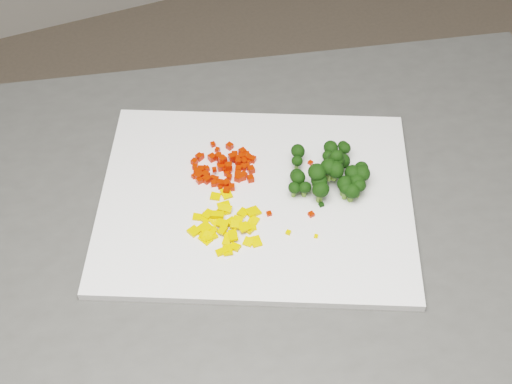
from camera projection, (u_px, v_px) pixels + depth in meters
name	position (u px, v px, depth m)	size (l,w,h in m)	color
counter_block	(264.00, 371.00, 1.29)	(0.95, 0.67, 0.90)	#454543
cutting_board	(256.00, 199.00, 0.96)	(0.42, 0.33, 0.01)	white
carrot_pile	(224.00, 161.00, 0.98)	(0.09, 0.09, 0.03)	red
pepper_pile	(230.00, 220.00, 0.92)	(0.11, 0.11, 0.01)	#FFB40D
broccoli_pile	(329.00, 168.00, 0.96)	(0.11, 0.11, 0.05)	black
carrot_cube_0	(228.00, 190.00, 0.96)	(0.01, 0.01, 0.01)	red
carrot_cube_1	(206.00, 175.00, 0.98)	(0.01, 0.01, 0.01)	red
carrot_cube_2	(194.00, 176.00, 0.98)	(0.01, 0.01, 0.01)	red
carrot_cube_3	(228.00, 189.00, 0.96)	(0.01, 0.01, 0.01)	red
carrot_cube_4	(225.00, 184.00, 0.97)	(0.01, 0.01, 0.01)	red
carrot_cube_5	(226.00, 184.00, 0.97)	(0.01, 0.01, 0.01)	red
carrot_cube_6	(213.00, 178.00, 0.98)	(0.01, 0.01, 0.01)	red
carrot_cube_7	(244.00, 175.00, 0.98)	(0.01, 0.01, 0.01)	red
carrot_cube_8	(199.00, 157.00, 1.00)	(0.01, 0.01, 0.01)	red
carrot_cube_9	(240.00, 166.00, 0.99)	(0.01, 0.01, 0.01)	red
carrot_cube_10	(215.00, 183.00, 0.97)	(0.01, 0.01, 0.01)	red
carrot_cube_11	(221.00, 167.00, 0.99)	(0.01, 0.01, 0.01)	red
carrot_cube_12	(242.00, 152.00, 1.01)	(0.01, 0.01, 0.01)	red
carrot_cube_13	(229.00, 166.00, 0.98)	(0.01, 0.01, 0.01)	red
carrot_cube_14	(248.00, 157.00, 1.00)	(0.01, 0.01, 0.01)	red
carrot_cube_15	(217.00, 150.00, 1.01)	(0.01, 0.01, 0.01)	red
carrot_cube_16	(220.00, 161.00, 1.00)	(0.01, 0.01, 0.01)	red
carrot_cube_17	(219.00, 156.00, 0.99)	(0.01, 0.01, 0.01)	red
carrot_cube_18	(247.00, 166.00, 0.99)	(0.01, 0.01, 0.01)	red
carrot_cube_19	(238.00, 169.00, 0.99)	(0.01, 0.01, 0.01)	red
carrot_cube_20	(229.00, 177.00, 0.98)	(0.01, 0.01, 0.01)	red
carrot_cube_21	(225.00, 170.00, 0.99)	(0.01, 0.01, 0.01)	red
carrot_cube_22	(247.00, 155.00, 1.00)	(0.01, 0.01, 0.01)	red
carrot_cube_23	(205.00, 168.00, 0.99)	(0.01, 0.01, 0.01)	red
carrot_cube_24	(201.00, 170.00, 0.99)	(0.01, 0.01, 0.01)	red
carrot_cube_25	(207.00, 180.00, 0.97)	(0.01, 0.01, 0.01)	red
carrot_cube_26	(212.00, 158.00, 1.00)	(0.01, 0.01, 0.01)	red
carrot_cube_27	(229.00, 171.00, 0.98)	(0.01, 0.01, 0.01)	red
carrot_cube_28	(202.00, 156.00, 1.00)	(0.01, 0.01, 0.01)	red
carrot_cube_29	(238.00, 174.00, 0.98)	(0.01, 0.01, 0.01)	red
carrot_cube_30	(227.00, 191.00, 0.96)	(0.01, 0.01, 0.01)	red
carrot_cube_31	(198.00, 173.00, 0.98)	(0.01, 0.01, 0.01)	red
carrot_cube_32	(244.00, 167.00, 0.99)	(0.01, 0.01, 0.01)	red
carrot_cube_33	(238.00, 162.00, 0.99)	(0.01, 0.01, 0.01)	red
carrot_cube_34	(195.00, 167.00, 0.99)	(0.01, 0.01, 0.01)	red
carrot_cube_35	(235.00, 160.00, 1.00)	(0.01, 0.01, 0.01)	red
carrot_cube_36	(199.00, 176.00, 0.98)	(0.01, 0.01, 0.01)	red
carrot_cube_37	(222.00, 161.00, 0.99)	(0.01, 0.01, 0.01)	red
carrot_cube_38	(223.00, 160.00, 0.99)	(0.01, 0.01, 0.01)	red
carrot_cube_39	(232.00, 157.00, 0.99)	(0.01, 0.01, 0.01)	red
carrot_cube_40	(199.00, 181.00, 0.97)	(0.01, 0.01, 0.01)	red
carrot_cube_41	(248.00, 162.00, 1.00)	(0.01, 0.01, 0.01)	red
carrot_cube_42	(229.00, 165.00, 0.99)	(0.01, 0.01, 0.01)	red
carrot_cube_43	(213.00, 144.00, 1.02)	(0.01, 0.01, 0.01)	red
carrot_cube_44	(251.00, 179.00, 0.97)	(0.01, 0.01, 0.01)	red
carrot_cube_45	(216.00, 179.00, 0.98)	(0.01, 0.01, 0.01)	red
carrot_cube_46	(207.00, 169.00, 0.99)	(0.01, 0.01, 0.01)	red
carrot_cube_47	(245.00, 159.00, 1.00)	(0.01, 0.01, 0.01)	red
carrot_cube_48	(199.00, 174.00, 0.98)	(0.01, 0.01, 0.01)	red
carrot_cube_49	(237.00, 159.00, 1.00)	(0.01, 0.01, 0.01)	red
carrot_cube_50	(232.00, 187.00, 0.96)	(0.01, 0.01, 0.01)	red
carrot_cube_51	(197.00, 172.00, 0.98)	(0.01, 0.01, 0.01)	red
carrot_cube_52	(244.00, 162.00, 1.00)	(0.01, 0.01, 0.01)	red
carrot_cube_53	(217.00, 157.00, 1.00)	(0.01, 0.01, 0.01)	red
carrot_cube_54	(241.00, 157.00, 1.00)	(0.01, 0.01, 0.01)	red
carrot_cube_55	(220.00, 160.00, 1.00)	(0.01, 0.01, 0.01)	red
carrot_cube_56	(242.00, 177.00, 0.98)	(0.01, 0.01, 0.01)	red
carrot_cube_57	(214.00, 170.00, 0.98)	(0.01, 0.01, 0.01)	red
carrot_cube_58	(230.00, 146.00, 1.01)	(0.01, 0.01, 0.01)	red
carrot_cube_59	(227.00, 174.00, 0.98)	(0.01, 0.01, 0.01)	red
carrot_cube_60	(213.00, 184.00, 0.97)	(0.01, 0.01, 0.01)	red
carrot_cube_61	(244.00, 161.00, 1.00)	(0.01, 0.01, 0.01)	red
carrot_cube_62	(208.00, 179.00, 0.97)	(0.01, 0.01, 0.01)	red
carrot_cube_63	(253.00, 159.00, 1.00)	(0.01, 0.01, 0.01)	red
carrot_cube_64	(235.00, 157.00, 1.00)	(0.01, 0.01, 0.01)	red
carrot_cube_65	(235.00, 159.00, 1.00)	(0.01, 0.01, 0.01)	red
carrot_cube_66	(238.00, 178.00, 0.98)	(0.01, 0.01, 0.01)	red
carrot_cube_67	(223.00, 166.00, 0.99)	(0.01, 0.01, 0.01)	red
carrot_cube_68	(194.00, 162.00, 1.00)	(0.01, 0.01, 0.01)	red
carrot_cube_69	(251.00, 170.00, 0.99)	(0.01, 0.01, 0.01)	red
carrot_cube_70	(235.00, 155.00, 1.00)	(0.01, 0.01, 0.01)	red
carrot_cube_71	(220.00, 183.00, 0.97)	(0.01, 0.01, 0.01)	red
carrot_cube_72	(202.00, 169.00, 0.99)	(0.01, 0.01, 0.01)	red
pepper_chunk_0	(248.00, 242.00, 0.91)	(0.01, 0.01, 0.00)	#FFB40D
pepper_chunk_1	(238.00, 221.00, 0.93)	(0.01, 0.01, 0.00)	#FFB40D
pepper_chunk_2	(205.00, 228.00, 0.92)	(0.02, 0.02, 0.00)	#FFB40D
pepper_chunk_3	(232.00, 222.00, 0.93)	(0.01, 0.01, 0.00)	#FFB40D
pepper_chunk_4	(222.00, 251.00, 0.90)	(0.02, 0.01, 0.00)	#FFB40D
pepper_chunk_5	(217.00, 214.00, 0.93)	(0.02, 0.01, 0.00)	#FFB40D
pepper_chunk_6	(223.00, 212.00, 0.94)	(0.02, 0.01, 0.00)	#FFB40D
pepper_chunk_7	(244.00, 227.00, 0.92)	(0.01, 0.01, 0.00)	#FFB40D
pepper_chunk_8	(198.00, 217.00, 0.93)	(0.01, 0.01, 0.00)	#FFB40D
pepper_chunk_9	(235.00, 224.00, 0.92)	(0.01, 0.01, 0.00)	#FFB40D
pepper_chunk_10	(206.00, 218.00, 0.93)	(0.02, 0.01, 0.00)	#FFB40D
pepper_chunk_11	(210.00, 236.00, 0.91)	(0.02, 0.02, 0.00)	#FFB40D
pepper_chunk_12	(224.00, 206.00, 0.95)	(0.02, 0.01, 0.00)	#FFB40D
pepper_chunk_13	(233.00, 235.00, 0.91)	(0.02, 0.01, 0.00)	#FFB40D
pepper_chunk_14	(251.00, 226.00, 0.92)	(0.01, 0.01, 0.00)	#FFB40D
pepper_chunk_15	(208.00, 214.00, 0.94)	(0.01, 0.02, 0.00)	#FFB40D
pepper_chunk_16	(207.00, 235.00, 0.92)	(0.02, 0.01, 0.00)	#FFB40D
pepper_chunk_17	(235.00, 247.00, 0.90)	(0.01, 0.01, 0.00)	#FFB40D
pepper_chunk_18	(215.00, 196.00, 0.96)	(0.01, 0.01, 0.00)	#FFB40D
pepper_chunk_19	(248.00, 229.00, 0.92)	(0.02, 0.01, 0.00)	#FFB40D
pepper_chunk_20	(223.00, 223.00, 0.92)	(0.02, 0.01, 0.00)	#FFB40D
pepper_chunk_21	(232.00, 222.00, 0.92)	(0.01, 0.01, 0.00)	#FFB40D
pepper_chunk_22	(222.00, 230.00, 0.92)	(0.01, 0.01, 0.00)	#FFB40D
pepper_chunk_23	(225.00, 208.00, 0.94)	(0.02, 0.01, 0.00)	#FFB40D
pepper_chunk_24	(207.00, 237.00, 0.91)	(0.02, 0.01, 0.00)	#FFB40D
pepper_chunk_25	(205.00, 239.00, 0.91)	(0.02, 0.01, 0.00)	#FFB40D
pepper_chunk_26	(216.00, 221.00, 0.93)	(0.01, 0.01, 0.00)	#FFB40D
pepper_chunk_27	(210.00, 232.00, 0.92)	(0.01, 0.02, 0.00)	#FFB40D
pepper_chunk_28	(228.00, 250.00, 0.90)	(0.02, 0.01, 0.00)	#FFB40D
pepper_chunk_29	(194.00, 231.00, 0.92)	(0.01, 0.01, 0.00)	#FFB40D
pepper_chunk_30	(227.00, 239.00, 0.91)	(0.02, 0.01, 0.00)	#FFB40D
pepper_chunk_31	(243.00, 213.00, 0.94)	(0.01, 0.01, 0.00)	#FFB40D
pepper_chunk_32	(256.00, 241.00, 0.91)	(0.01, 0.02, 0.00)	#FFB40D
pepper_chunk_33	(254.00, 220.00, 0.93)	(0.01, 0.01, 0.00)	#FFB40D
pepper_chunk_34	(253.00, 212.00, 0.94)	(0.02, 0.02, 0.00)	#FFB40D
pepper_chunk_35	(226.00, 194.00, 0.96)	(0.02, 0.01, 0.00)	#FFB40D
broccoli_floret_0	(330.00, 151.00, 0.99)	(0.03, 0.03, 0.03)	black
broccoli_floret_1	(341.00, 164.00, 0.98)	(0.03, 0.03, 0.03)	black
broccoli_floret_2	(345.00, 191.00, 0.95)	(0.03, 0.03, 0.03)	black
broccoli_floret_3	(316.00, 176.00, 0.95)	(0.03, 0.03, 0.04)	black
broccoli_floret_4	(356.00, 184.00, 0.95)	(0.03, 0.03, 0.03)	black
broccoli_floret_5	(320.00, 193.00, 0.94)	(0.03, 0.03, 0.03)	black
broccoli_floret_6	(335.00, 161.00, 0.96)	(0.03, 0.03, 0.03)	black
broccoli_floret_7	(297.00, 154.00, 0.99)	(0.03, 0.03, 0.03)	black
broccoli_floret_8	(330.00, 173.00, 0.95)	(0.02, 0.02, 0.03)	black
broccoli_floret_9	(327.00, 159.00, 0.99)	(0.02, 0.02, 0.02)	black
broccoli_floret_10	(297.00, 181.00, 0.96)	(0.03, 0.03, 0.03)	black
broccoli_floret_11	(344.00, 152.00, 0.99)	(0.02, 0.02, 0.03)	black
broccoli_floret_12	(358.00, 189.00, 0.95)	(0.02, 0.02, 0.03)	black
broccoli_floret_13	(294.00, 190.00, 0.95)	(0.02, 0.02, 0.02)	black
broccoli_floret_14	(352.00, 176.00, 0.96)	(0.03, 0.03, 0.03)	black
broccoli_floret_15	(297.00, 164.00, 0.98)	(0.02, 0.02, 0.02)	black
broccoli_floret_16	(353.00, 191.00, 0.95)	(0.02, 0.02, 0.02)	black
broccoli_floret_17	(332.00, 168.00, 0.98)	(0.02, 0.02, 0.03)	black
broccoli_floret_18	(318.00, 185.00, 0.95)	(0.03, 0.03, 0.03)	black
broccoli_floret_19	(360.00, 172.00, 0.97)	(0.03, 0.03, 0.03)	black
broccoli_floret_20	(328.00, 170.00, 0.95)	(0.03, 0.03, 0.03)	black
broccoli_floret_21	(335.00, 163.00, 0.96)	(0.03, 0.03, 0.03)	black
broccoli_floret_22	(342.00, 148.00, 1.00)	(0.02, 0.02, 0.02)	black
broccoli_floret_23	(344.00, 187.00, 0.95)	(0.03, 0.03, 0.03)	black
broccoli_floret_24	(335.00, 172.00, 0.95)	(0.03, 0.03, 0.03)	black
broccoli_floret_25	(296.00, 178.00, 0.97)	(0.02, 0.02, 0.02)	black
broccoli_floret_26	(304.00, 190.00, 0.95)	(0.02, 0.02, 0.02)	black
broccoli_floret_27	(351.00, 194.00, 0.94)	(0.03, 0.03, 0.03)	black
broccoli_floret_28	(361.00, 177.00, 0.96)	(0.03, 0.03, 0.03)	black
stray_bit_0	(310.00, 163.00, 1.00)	(0.01, 0.01, 0.00)	red
stray_bit_1	(288.00, 232.00, 0.92)	(0.01, 0.01, 0.00)	#FFB40D
stray_bit_2	(245.00, 226.00, 0.92)	(0.01, 0.01, 0.01)	black
stray_bit_3	(269.00, 214.00, 0.94)	(0.01, 0.01, 0.00)	red
stray_bit_4	(321.00, 204.00, 0.95)	(0.01, 0.01, 0.00)	black
stray_bit_5	(228.00, 184.00, 0.97)	(0.01, 0.01, 0.00)	#FFB40D
stray_bit_6	(293.00, 176.00, 0.98)	(0.01, 0.01, 0.01)	black
stray_bit_7	(204.00, 214.00, 0.94)	(0.00, 0.00, 0.00)	red
stray_bit_8	(227.00, 213.00, 0.94)	(0.01, 0.01, 0.00)	#FFB40D
stray_bit_9	(311.00, 214.00, 0.94)	(0.01, 0.01, 0.00)	red
stray_bit_10	(220.00, 187.00, 0.97)	(0.01, 0.01, 0.00)	red
stray_bit_11	(319.00, 167.00, 0.99)	(0.00, 0.00, 0.00)	red
stray_bit_12	(295.00, 179.00, 0.98)	(0.00, 0.00, 0.00)	black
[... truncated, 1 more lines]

